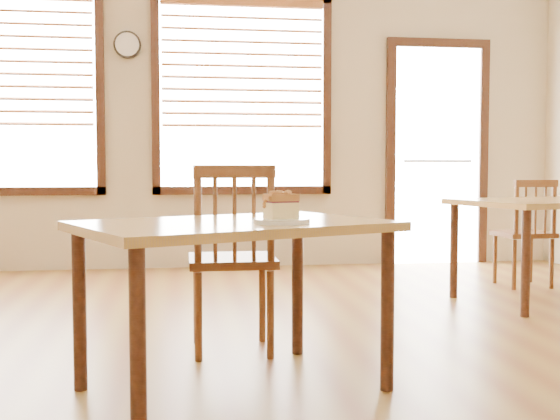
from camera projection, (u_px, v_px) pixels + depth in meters
name	position (u px, v px, depth m)	size (l,w,h in m)	color
ground	(259.00, 398.00, 3.00)	(8.00, 8.00, 0.00)	brown
window_left	(8.00, 79.00, 6.53)	(1.76, 0.10, 1.96)	white
window_right	(243.00, 83.00, 6.85)	(1.76, 0.10, 1.96)	white
entry_door	(437.00, 147.00, 7.18)	(1.08, 0.06, 2.29)	white
wall_clock	(127.00, 45.00, 6.66)	(0.26, 0.05, 0.26)	black
cafe_table_main	(233.00, 242.00, 3.07)	(1.53, 1.31, 0.75)	olive
cafe_chair_main	(232.00, 258.00, 3.70)	(0.46, 0.46, 1.01)	brown
cafe_table_second	(552.00, 211.00, 5.17)	(1.52, 1.21, 0.75)	olive
cafe_chair_second	(526.00, 232.00, 5.77)	(0.41, 0.41, 0.90)	brown
plate	(281.00, 221.00, 2.97)	(0.24, 0.24, 0.02)	white
cake_slice	(281.00, 205.00, 2.96)	(0.15, 0.13, 0.12)	#F7D58B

